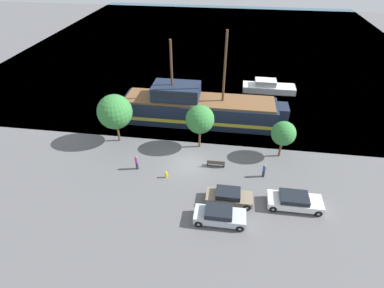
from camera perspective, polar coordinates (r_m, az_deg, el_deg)
The scene contains 14 objects.
ground_plane at distance 32.48m, azimuth -0.41°, elevation -3.77°, with size 160.00×160.00×0.00m, color #5B5B5E.
water_surface at distance 71.94m, azimuth 4.95°, elevation 18.87°, with size 80.00×80.00×0.00m, color #33566B.
pirate_ship at distance 38.88m, azimuth 1.11°, elevation 6.85°, with size 20.91×4.62×11.82m.
moored_boat_dockside at distance 48.86m, azimuth 14.28°, elevation 10.48°, with size 7.97×2.56×1.88m.
parked_car_curb_front at distance 29.03m, azimuth 18.94°, elevation -10.21°, with size 4.85×2.02×1.36m.
parked_car_curb_mid at distance 26.45m, azimuth 5.27°, elevation -13.39°, with size 4.44×1.89×1.42m.
parked_car_curb_rear at distance 28.12m, azimuth 7.02°, elevation -9.88°, with size 4.26×1.82×1.34m.
fire_hydrant at distance 30.65m, azimuth -4.95°, elevation -5.78°, with size 0.42×0.25×0.76m.
bench_promenade_east at distance 31.95m, azimuth 4.55°, elevation -3.66°, with size 1.89×0.45×0.85m.
pedestrian_walking_near at distance 31.27m, azimuth 13.56°, elevation -4.94°, with size 0.32×0.32×1.57m.
pedestrian_walking_far at distance 31.83m, azimuth -10.50°, elevation -3.48°, with size 0.32×0.32×1.68m.
tree_row_east at distance 35.02m, azimuth -14.50°, elevation 5.95°, with size 3.96×3.96×5.91m.
tree_row_mideast at distance 32.97m, azimuth 1.52°, elevation 4.71°, with size 3.19×3.19×5.28m.
tree_row_midwest at distance 33.30m, azimuth 17.02°, elevation 1.93°, with size 2.64×2.64×4.32m.
Camera 1 is at (3.71, -24.82, 20.62)m, focal length 28.00 mm.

